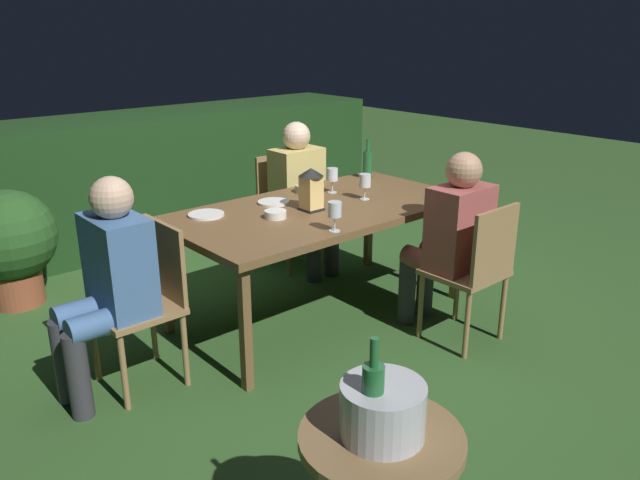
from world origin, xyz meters
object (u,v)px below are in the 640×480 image
(person_in_rust, at_px, (450,235))
(plate_a, at_px, (206,215))
(dining_table, at_px, (320,214))
(chair_side_right_b, at_px, (287,205))
(plate_b, at_px, (273,202))
(wine_glass_c, at_px, (335,211))
(chair_head_near, at_px, (147,296))
(person_in_mustard, at_px, (302,191))
(lantern_centerpiece, at_px, (311,187))
(ice_bucket, at_px, (382,407))
(green_bottle_on_table, at_px, (368,164))
(potted_plant_by_hedge, at_px, (10,241))
(chair_side_left_b, at_px, (475,268))
(wine_glass_b, at_px, (332,176))
(person_in_blue, at_px, (108,279))
(wine_glass_a, at_px, (365,182))
(bowl_olives, at_px, (305,188))
(bowl_bread, at_px, (275,214))

(person_in_rust, height_order, plate_a, person_in_rust)
(dining_table, xyz_separation_m, chair_side_right_b, (0.43, 0.89, -0.21))
(chair_side_right_b, height_order, plate_b, chair_side_right_b)
(dining_table, xyz_separation_m, wine_glass_c, (-0.26, -0.42, 0.17))
(chair_head_near, bearing_deg, person_in_mustard, 23.03)
(dining_table, height_order, person_in_mustard, person_in_mustard)
(lantern_centerpiece, distance_m, ice_bucket, 2.12)
(green_bottle_on_table, bearing_deg, plate_a, -178.30)
(lantern_centerpiece, xyz_separation_m, wine_glass_c, (-0.17, -0.40, -0.03))
(chair_side_right_b, height_order, ice_bucket, ice_bucket)
(potted_plant_by_hedge, bearing_deg, plate_b, -44.24)
(green_bottle_on_table, bearing_deg, person_in_rust, -108.12)
(dining_table, xyz_separation_m, plate_b, (-0.18, 0.25, 0.06))
(dining_table, relative_size, plate_a, 8.82)
(chair_side_left_b, distance_m, green_bottle_on_table, 1.33)
(wine_glass_b, height_order, plate_b, wine_glass_b)
(person_in_mustard, relative_size, potted_plant_by_hedge, 1.43)
(person_in_blue, relative_size, wine_glass_c, 6.80)
(wine_glass_a, xyz_separation_m, bowl_olives, (-0.18, 0.40, -0.09))
(plate_a, height_order, potted_plant_by_hedge, potted_plant_by_hedge)
(person_in_rust, distance_m, potted_plant_by_hedge, 2.89)
(person_in_blue, bearing_deg, bowl_bread, -0.56)
(person_in_mustard, distance_m, chair_side_left_b, 1.59)
(plate_a, relative_size, plate_b, 1.08)
(wine_glass_a, bearing_deg, bowl_olives, 114.18)
(person_in_mustard, bearing_deg, dining_table, -121.75)
(person_in_mustard, relative_size, ice_bucket, 3.35)
(person_in_rust, xyz_separation_m, plate_a, (-1.08, 0.99, 0.12))
(lantern_centerpiece, height_order, plate_b, lantern_centerpiece)
(chair_side_left_b, bearing_deg, bowl_olives, 102.73)
(chair_side_left_b, bearing_deg, plate_b, 118.06)
(dining_table, relative_size, chair_side_left_b, 2.19)
(chair_head_near, relative_size, green_bottle_on_table, 3.00)
(chair_side_left_b, xyz_separation_m, wine_glass_a, (-0.10, 0.82, 0.38))
(potted_plant_by_hedge, bearing_deg, wine_glass_b, -36.55)
(wine_glass_a, height_order, plate_b, wine_glass_a)
(plate_a, bearing_deg, chair_side_left_b, -47.86)
(wine_glass_b, height_order, ice_bucket, ice_bucket)
(person_in_blue, height_order, bowl_bread, person_in_blue)
(chair_side_left_b, bearing_deg, person_in_blue, 154.05)
(chair_side_right_b, bearing_deg, person_in_rust, -90.00)
(chair_head_near, bearing_deg, ice_bucket, -93.08)
(dining_table, bearing_deg, potted_plant_by_hedge, 134.25)
(person_in_mustard, height_order, ice_bucket, person_in_mustard)
(person_in_mustard, bearing_deg, person_in_blue, -159.21)
(person_in_mustard, height_order, chair_side_left_b, person_in_mustard)
(chair_side_left_b, height_order, green_bottle_on_table, green_bottle_on_table)
(person_in_blue, height_order, ice_bucket, person_in_blue)
(chair_side_left_b, bearing_deg, person_in_mustard, 90.00)
(chair_head_near, xyz_separation_m, wine_glass_a, (1.53, -0.07, 0.38))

